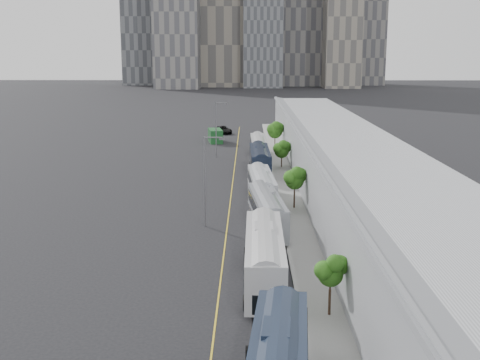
{
  "coord_description": "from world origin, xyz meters",
  "views": [
    {
      "loc": [
        0.58,
        -7.42,
        16.92
      ],
      "look_at": [
        -0.33,
        59.02,
        3.0
      ],
      "focal_mm": 45.0,
      "sensor_mm": 36.0,
      "label": 1
    }
  ],
  "objects_px": {
    "bus_3": "(267,214)",
    "suv": "(223,130)",
    "street_lamp_far": "(217,126)",
    "bus_5": "(260,163)",
    "bus_6": "(259,148)",
    "street_lamp_near": "(206,175)",
    "bus_4": "(262,189)",
    "shipping_container": "(215,136)",
    "bus_2": "(264,261)"
  },
  "relations": [
    {
      "from": "bus_2",
      "to": "bus_5",
      "type": "relative_size",
      "value": 1.04
    },
    {
      "from": "bus_5",
      "to": "bus_6",
      "type": "height_order",
      "value": "bus_5"
    },
    {
      "from": "shipping_container",
      "to": "bus_5",
      "type": "bearing_deg",
      "value": -85.14
    },
    {
      "from": "suv",
      "to": "shipping_container",
      "type": "bearing_deg",
      "value": -114.83
    },
    {
      "from": "bus_4",
      "to": "bus_6",
      "type": "relative_size",
      "value": 1.02
    },
    {
      "from": "bus_6",
      "to": "suv",
      "type": "bearing_deg",
      "value": 101.98
    },
    {
      "from": "bus_2",
      "to": "suv",
      "type": "relative_size",
      "value": 2.39
    },
    {
      "from": "bus_6",
      "to": "shipping_container",
      "type": "distance_m",
      "value": 19.38
    },
    {
      "from": "bus_6",
      "to": "bus_2",
      "type": "bearing_deg",
      "value": -91.66
    },
    {
      "from": "bus_5",
      "to": "bus_6",
      "type": "xyz_separation_m",
      "value": [
        0.07,
        14.32,
        -0.13
      ]
    },
    {
      "from": "street_lamp_far",
      "to": "shipping_container",
      "type": "bearing_deg",
      "value": 94.16
    },
    {
      "from": "bus_4",
      "to": "shipping_container",
      "type": "relative_size",
      "value": 2.21
    },
    {
      "from": "shipping_container",
      "to": "street_lamp_near",
      "type": "bearing_deg",
      "value": -97.17
    },
    {
      "from": "bus_6",
      "to": "bus_4",
      "type": "bearing_deg",
      "value": -91.47
    },
    {
      "from": "bus_4",
      "to": "street_lamp_near",
      "type": "distance_m",
      "value": 12.12
    },
    {
      "from": "bus_6",
      "to": "street_lamp_near",
      "type": "xyz_separation_m",
      "value": [
        -5.86,
        -41.32,
        3.72
      ]
    },
    {
      "from": "bus_4",
      "to": "bus_5",
      "type": "height_order",
      "value": "bus_5"
    },
    {
      "from": "bus_2",
      "to": "street_lamp_near",
      "type": "height_order",
      "value": "street_lamp_near"
    },
    {
      "from": "bus_6",
      "to": "suv",
      "type": "height_order",
      "value": "bus_6"
    },
    {
      "from": "shipping_container",
      "to": "bus_2",
      "type": "bearing_deg",
      "value": -93.53
    },
    {
      "from": "bus_2",
      "to": "bus_4",
      "type": "xyz_separation_m",
      "value": [
        0.33,
        25.18,
        -0.17
      ]
    },
    {
      "from": "street_lamp_far",
      "to": "suv",
      "type": "relative_size",
      "value": 1.58
    },
    {
      "from": "bus_3",
      "to": "suv",
      "type": "relative_size",
      "value": 2.2
    },
    {
      "from": "bus_5",
      "to": "street_lamp_near",
      "type": "relative_size",
      "value": 1.47
    },
    {
      "from": "bus_5",
      "to": "bus_6",
      "type": "relative_size",
      "value": 1.08
    },
    {
      "from": "bus_4",
      "to": "street_lamp_far",
      "type": "relative_size",
      "value": 1.37
    },
    {
      "from": "street_lamp_near",
      "to": "street_lamp_far",
      "type": "xyz_separation_m",
      "value": [
        -1.08,
        41.52,
        0.06
      ]
    },
    {
      "from": "bus_4",
      "to": "street_lamp_near",
      "type": "bearing_deg",
      "value": -122.75
    },
    {
      "from": "bus_3",
      "to": "suv",
      "type": "height_order",
      "value": "bus_3"
    },
    {
      "from": "street_lamp_near",
      "to": "shipping_container",
      "type": "distance_m",
      "value": 59.05
    },
    {
      "from": "bus_6",
      "to": "bus_5",
      "type": "bearing_deg",
      "value": -91.4
    },
    {
      "from": "bus_4",
      "to": "street_lamp_near",
      "type": "xyz_separation_m",
      "value": [
        -5.67,
        -10.05,
        3.69
      ]
    },
    {
      "from": "bus_2",
      "to": "street_lamp_near",
      "type": "relative_size",
      "value": 1.54
    },
    {
      "from": "bus_3",
      "to": "street_lamp_near",
      "type": "bearing_deg",
      "value": 164.71
    },
    {
      "from": "bus_6",
      "to": "shipping_container",
      "type": "relative_size",
      "value": 2.16
    },
    {
      "from": "bus_5",
      "to": "bus_6",
      "type": "bearing_deg",
      "value": 88.54
    },
    {
      "from": "bus_5",
      "to": "shipping_container",
      "type": "bearing_deg",
      "value": 103.11
    },
    {
      "from": "bus_6",
      "to": "suv",
      "type": "xyz_separation_m",
      "value": [
        -7.19,
        30.88,
        -0.71
      ]
    },
    {
      "from": "bus_4",
      "to": "suv",
      "type": "relative_size",
      "value": 2.17
    },
    {
      "from": "bus_4",
      "to": "bus_6",
      "type": "height_order",
      "value": "bus_4"
    },
    {
      "from": "bus_5",
      "to": "street_lamp_near",
      "type": "distance_m",
      "value": 27.84
    },
    {
      "from": "bus_3",
      "to": "bus_4",
      "type": "relative_size",
      "value": 1.01
    },
    {
      "from": "street_lamp_far",
      "to": "suv",
      "type": "bearing_deg",
      "value": 90.48
    },
    {
      "from": "bus_4",
      "to": "bus_5",
      "type": "distance_m",
      "value": 16.94
    },
    {
      "from": "bus_3",
      "to": "street_lamp_near",
      "type": "relative_size",
      "value": 1.41
    },
    {
      "from": "bus_6",
      "to": "street_lamp_far",
      "type": "height_order",
      "value": "street_lamp_far"
    },
    {
      "from": "bus_2",
      "to": "street_lamp_near",
      "type": "xyz_separation_m",
      "value": [
        -5.34,
        15.12,
        3.52
      ]
    },
    {
      "from": "shipping_container",
      "to": "suv",
      "type": "height_order",
      "value": "shipping_container"
    },
    {
      "from": "bus_2",
      "to": "bus_5",
      "type": "xyz_separation_m",
      "value": [
        0.45,
        42.12,
        -0.07
      ]
    },
    {
      "from": "bus_3",
      "to": "bus_4",
      "type": "distance_m",
      "value": 11.09
    }
  ]
}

